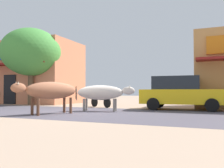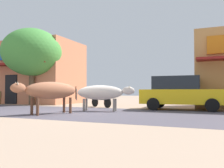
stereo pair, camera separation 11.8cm
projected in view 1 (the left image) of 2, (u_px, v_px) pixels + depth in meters
ground at (70, 112)px, 10.44m from camera, size 80.00×80.00×0.00m
asphalt_road at (70, 112)px, 10.44m from camera, size 72.00×5.57×0.00m
storefront_left_cafe at (24, 74)px, 19.12m from camera, size 8.93×5.05×4.67m
roadside_tree at (31, 52)px, 16.08m from camera, size 4.02×4.02×5.18m
parked_hatchback_car at (180, 93)px, 11.65m from camera, size 4.04×1.96×1.64m
parked_motorcycle at (101, 99)px, 13.53m from camera, size 1.61×0.91×1.03m
cow_near_brown at (51, 91)px, 9.37m from camera, size 1.55×2.69×1.29m
cow_far_dark at (102, 93)px, 10.87m from camera, size 2.70×1.10×1.19m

